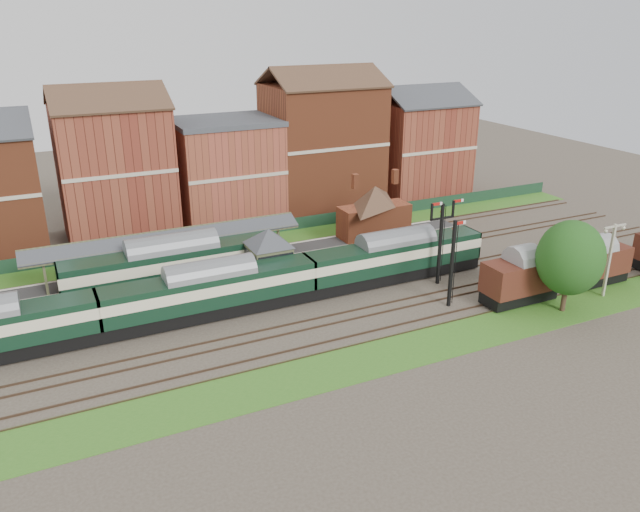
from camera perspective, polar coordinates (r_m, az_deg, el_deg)
name	(u,v)px	position (r m, az deg, el deg)	size (l,w,h in m)	color
ground	(313,296)	(57.44, -0.60, -3.70)	(160.00, 160.00, 0.00)	#473D33
grass_back	(254,242)	(71.16, -6.06, 1.27)	(90.00, 4.50, 0.06)	#2D6619
grass_front	(380,356)	(48.05, 5.53, -9.13)	(90.00, 5.00, 0.06)	#2D6619
fence	(248,231)	(72.71, -6.62, 2.29)	(90.00, 0.12, 1.50)	#193823
platform	(228,264)	(64.00, -8.37, -0.74)	(55.00, 3.40, 1.00)	#2D2D2D
signal_box	(269,257)	(57.87, -4.67, -0.14)	(5.40, 5.40, 6.00)	#677B58
brick_hut	(345,263)	(61.67, 2.33, -0.69)	(3.20, 2.64, 2.94)	maroon
station_building	(374,210)	(69.33, 4.99, 4.19)	(8.10, 8.10, 5.90)	#954526
canopy	(166,235)	(61.25, -13.93, 1.91)	(26.00, 3.89, 4.08)	#505133
semaphore_bracket	(441,238)	(59.48, 10.99, 1.62)	(3.60, 0.25, 8.18)	black
semaphore_siding	(452,262)	(55.15, 11.99, -0.58)	(1.23, 0.25, 8.00)	black
yard_lamp	(610,256)	(61.60, 24.97, 0.00)	(2.60, 0.22, 7.00)	beige
town_backdrop	(225,166)	(77.36, -8.67, 8.18)	(69.00, 10.00, 16.00)	#954526
dmu_train	(211,291)	(53.47, -9.94, -3.13)	(54.79, 2.88, 4.21)	black
platform_railcar	(173,265)	(58.88, -13.25, -0.82)	(19.93, 3.14, 4.59)	black
goods_van_a	(520,278)	(58.21, 17.85, -1.91)	(6.88, 2.98, 4.17)	black
goods_van_b	(597,263)	(64.85, 23.99, -0.55)	(6.31, 2.73, 3.83)	black
tree_far	(570,258)	(56.79, 21.91, -0.16)	(5.66, 5.66, 8.26)	#382619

